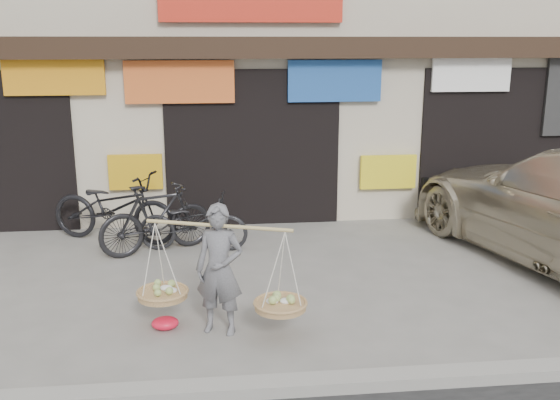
{
  "coord_description": "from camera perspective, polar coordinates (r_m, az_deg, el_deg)",
  "views": [
    {
      "loc": [
        -0.69,
        -7.14,
        3.18
      ],
      "look_at": [
        0.19,
        0.9,
        1.09
      ],
      "focal_mm": 40.0,
      "sensor_mm": 36.0,
      "label": 1
    }
  ],
  "objects": [
    {
      "name": "bike_2",
      "position": [
        9.7,
        -7.96,
        -2.07
      ],
      "size": [
        1.75,
        0.81,
        0.89
      ],
      "primitive_type": "imported",
      "rotation": [
        0.0,
        0.0,
        1.44
      ],
      "color": "black",
      "rests_on": "ground"
    },
    {
      "name": "bike_1",
      "position": [
        9.67,
        -11.22,
        -1.66
      ],
      "size": [
        1.85,
        1.2,
        1.08
      ],
      "primitive_type": "imported",
      "rotation": [
        0.0,
        0.0,
        1.99
      ],
      "color": "black",
      "rests_on": "ground"
    },
    {
      "name": "kerb",
      "position": [
        6.05,
        1.25,
        -16.57
      ],
      "size": [
        70.0,
        0.25,
        0.12
      ],
      "primitive_type": "cube",
      "color": "gray",
      "rests_on": "ground"
    },
    {
      "name": "ground",
      "position": [
        7.85,
        -0.68,
        -9.44
      ],
      "size": [
        70.0,
        70.0,
        0.0
      ],
      "primitive_type": "plane",
      "color": "gray",
      "rests_on": "ground"
    },
    {
      "name": "bike_0",
      "position": [
        10.37,
        -14.94,
        -0.62
      ],
      "size": [
        2.29,
        1.5,
        1.14
      ],
      "primitive_type": "imported",
      "rotation": [
        0.0,
        0.0,
        1.19
      ],
      "color": "black",
      "rests_on": "ground"
    },
    {
      "name": "shophouse_block",
      "position": [
        13.58,
        -3.47,
        15.58
      ],
      "size": [
        14.0,
        6.32,
        7.0
      ],
      "color": "#C1B59C",
      "rests_on": "ground"
    },
    {
      "name": "red_bag",
      "position": [
        7.3,
        -10.46,
        -11.01
      ],
      "size": [
        0.31,
        0.25,
        0.14
      ],
      "primitive_type": "ellipsoid",
      "color": "red",
      "rests_on": "ground"
    },
    {
      "name": "street_vendor",
      "position": [
        6.92,
        -5.55,
        -6.86
      ],
      "size": [
        1.85,
        1.01,
        1.47
      ],
      "rotation": [
        0.0,
        0.0,
        -0.34
      ],
      "color": "slate",
      "rests_on": "ground"
    }
  ]
}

